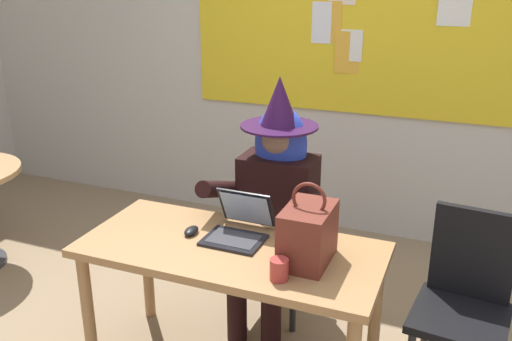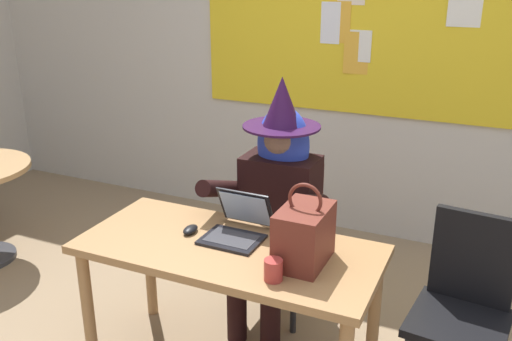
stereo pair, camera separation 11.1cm
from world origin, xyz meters
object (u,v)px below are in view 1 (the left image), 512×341
(laptop, at_px, (239,227))
(computer_mouse, at_px, (191,231))
(chair_at_desk, at_px, (282,228))
(coffee_mug, at_px, (279,270))
(chair_extra_corner, at_px, (465,296))
(desk_main, at_px, (231,264))
(handbag, at_px, (308,234))
(person_costumed, at_px, (275,191))

(laptop, bearing_deg, computer_mouse, -163.32)
(chair_at_desk, xyz_separation_m, laptop, (-0.02, -0.58, 0.26))
(chair_at_desk, height_order, coffee_mug, chair_at_desk)
(chair_at_desk, relative_size, chair_extra_corner, 0.99)
(desk_main, relative_size, coffee_mug, 15.18)
(chair_extra_corner, bearing_deg, computer_mouse, -72.24)
(desk_main, bearing_deg, laptop, 93.78)
(computer_mouse, bearing_deg, handbag, -6.54)
(desk_main, xyz_separation_m, computer_mouse, (-0.23, 0.04, 0.11))
(laptop, xyz_separation_m, computer_mouse, (-0.23, -0.07, -0.03))
(chair_extra_corner, bearing_deg, chair_at_desk, -103.88)
(coffee_mug, bearing_deg, laptop, 136.29)
(computer_mouse, bearing_deg, laptop, 13.71)
(person_costumed, bearing_deg, chair_at_desk, 178.88)
(computer_mouse, bearing_deg, chair_at_desk, 66.76)
(chair_at_desk, height_order, laptop, laptop)
(handbag, bearing_deg, coffee_mug, -107.19)
(laptop, relative_size, coffee_mug, 3.37)
(person_costumed, bearing_deg, coffee_mug, 21.06)
(coffee_mug, relative_size, chair_extra_corner, 0.10)
(desk_main, relative_size, chair_at_desk, 1.60)
(desk_main, distance_m, chair_extra_corner, 1.10)
(person_costumed, xyz_separation_m, chair_extra_corner, (1.04, -0.26, -0.27))
(handbag, bearing_deg, desk_main, -179.85)
(computer_mouse, relative_size, coffee_mug, 1.09)
(chair_at_desk, height_order, handbag, handbag)
(computer_mouse, height_order, coffee_mug, coffee_mug)
(chair_at_desk, bearing_deg, desk_main, 0.32)
(computer_mouse, bearing_deg, person_costumed, 62.54)
(chair_at_desk, relative_size, computer_mouse, 8.66)
(desk_main, xyz_separation_m, person_costumed, (0.01, 0.57, 0.16))
(coffee_mug, bearing_deg, computer_mouse, 156.25)
(handbag, bearing_deg, person_costumed, 122.91)
(desk_main, xyz_separation_m, chair_at_desk, (0.01, 0.69, -0.12))
(desk_main, height_order, chair_at_desk, chair_at_desk)
(laptop, distance_m, chair_extra_corner, 1.11)
(desk_main, height_order, person_costumed, person_costumed)
(chair_at_desk, height_order, chair_extra_corner, chair_extra_corner)
(chair_at_desk, distance_m, coffee_mug, 0.97)
(chair_at_desk, distance_m, laptop, 0.64)
(desk_main, height_order, coffee_mug, coffee_mug)
(handbag, distance_m, chair_extra_corner, 0.82)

